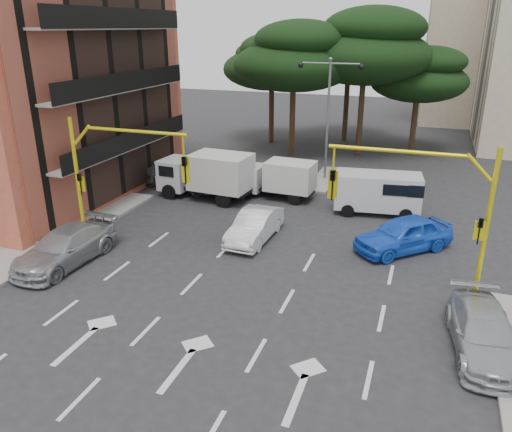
# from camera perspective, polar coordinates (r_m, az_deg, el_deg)

# --- Properties ---
(ground) EXTENTS (120.00, 120.00, 0.00)m
(ground) POSITION_cam_1_polar(r_m,az_deg,el_deg) (19.69, -2.09, -8.71)
(ground) COLOR #28282B
(ground) RESTS_ON ground
(median_strip) EXTENTS (1.40, 6.00, 0.15)m
(median_strip) POSITION_cam_1_polar(r_m,az_deg,el_deg) (33.92, 7.84, 4.19)
(median_strip) COLOR gray
(median_strip) RESTS_ON ground
(apartment_orange) EXTENTS (15.19, 16.15, 13.70)m
(apartment_orange) POSITION_cam_1_polar(r_m,az_deg,el_deg) (34.21, -26.81, 13.95)
(apartment_orange) COLOR #AF5037
(apartment_orange) RESTS_ON ground
(apartment_beige_far) EXTENTS (16.20, 12.15, 16.70)m
(apartment_beige_far) POSITION_cam_1_polar(r_m,az_deg,el_deg) (60.27, 27.06, 17.48)
(apartment_beige_far) COLOR #C4AE93
(apartment_beige_far) RESTS_ON ground
(pine_left_near) EXTENTS (9.15, 9.15, 10.23)m
(pine_left_near) POSITION_cam_1_polar(r_m,az_deg,el_deg) (39.28, 4.42, 17.77)
(pine_left_near) COLOR #382616
(pine_left_near) RESTS_ON ground
(pine_center) EXTENTS (9.98, 9.98, 11.16)m
(pine_center) POSITION_cam_1_polar(r_m,az_deg,el_deg) (40.22, 12.50, 18.42)
(pine_center) COLOR #382616
(pine_center) RESTS_ON ground
(pine_left_far) EXTENTS (8.32, 8.32, 9.30)m
(pine_left_far) POSITION_cam_1_polar(r_m,az_deg,el_deg) (44.00, 1.89, 17.24)
(pine_left_far) COLOR #382616
(pine_left_far) RESTS_ON ground
(pine_right) EXTENTS (7.49, 7.49, 8.37)m
(pine_right) POSITION_cam_1_polar(r_m,az_deg,el_deg) (42.01, 18.25, 15.13)
(pine_right) COLOR #382616
(pine_right) RESTS_ON ground
(pine_back) EXTENTS (9.15, 9.15, 10.23)m
(pine_back) POSITION_cam_1_polar(r_m,az_deg,el_deg) (45.49, 10.71, 17.91)
(pine_back) COLOR #382616
(pine_back) RESTS_ON ground
(signal_mast_right) EXTENTS (5.79, 0.37, 6.00)m
(signal_mast_right) POSITION_cam_1_polar(r_m,az_deg,el_deg) (18.82, 19.79, 1.55)
(signal_mast_right) COLOR yellow
(signal_mast_right) RESTS_ON ground
(signal_mast_left) EXTENTS (5.79, 0.37, 6.00)m
(signal_mast_left) POSITION_cam_1_polar(r_m,az_deg,el_deg) (22.96, -16.42, 5.31)
(signal_mast_left) COLOR yellow
(signal_mast_left) RESTS_ON ground
(street_lamp_center) EXTENTS (4.16, 0.36, 7.77)m
(street_lamp_center) POSITION_cam_1_polar(r_m,az_deg,el_deg) (32.80, 8.31, 13.18)
(street_lamp_center) COLOR slate
(street_lamp_center) RESTS_ON median_strip
(car_white_hatch) EXTENTS (1.69, 4.42, 1.44)m
(car_white_hatch) POSITION_cam_1_polar(r_m,az_deg,el_deg) (23.99, -0.14, -1.14)
(car_white_hatch) COLOR silver
(car_white_hatch) RESTS_ON ground
(car_blue_compact) EXTENTS (4.71, 4.64, 1.61)m
(car_blue_compact) POSITION_cam_1_polar(r_m,az_deg,el_deg) (23.80, 16.51, -2.01)
(car_blue_compact) COLOR blue
(car_blue_compact) RESTS_ON ground
(car_silver_wagon) EXTENTS (2.41, 5.33, 1.52)m
(car_silver_wagon) POSITION_cam_1_polar(r_m,az_deg,el_deg) (23.17, -20.99, -3.34)
(car_silver_wagon) COLOR #9CA0A4
(car_silver_wagon) RESTS_ON ground
(car_silver_cross_a) EXTENTS (6.36, 3.84, 1.65)m
(car_silver_cross_a) POSITION_cam_1_polar(r_m,az_deg,el_deg) (32.19, -7.93, 4.66)
(car_silver_cross_a) COLOR #97989E
(car_silver_cross_a) RESTS_ON ground
(car_silver_cross_b) EXTENTS (3.84, 2.14, 1.24)m
(car_silver_cross_b) POSITION_cam_1_polar(r_m,az_deg,el_deg) (31.83, 0.76, 4.29)
(car_silver_cross_b) COLOR #94979C
(car_silver_cross_b) RESTS_ON ground
(car_silver_parked) EXTENTS (2.44, 4.87, 1.36)m
(car_silver_parked) POSITION_cam_1_polar(r_m,az_deg,el_deg) (17.65, 24.61, -12.07)
(car_silver_parked) COLOR #ACAFB5
(car_silver_parked) RESTS_ON ground
(van_white) EXTENTS (4.79, 2.63, 2.28)m
(van_white) POSITION_cam_1_polar(r_m,az_deg,el_deg) (28.15, 13.71, 2.55)
(van_white) COLOR silver
(van_white) RESTS_ON ground
(box_truck_a) EXTENTS (5.83, 2.79, 2.79)m
(box_truck_a) POSITION_cam_1_polar(r_m,az_deg,el_deg) (29.86, -5.77, 4.61)
(box_truck_a) COLOR silver
(box_truck_a) RESTS_ON ground
(box_truck_b) EXTENTS (4.75, 2.18, 2.29)m
(box_truck_b) POSITION_cam_1_polar(r_m,az_deg,el_deg) (29.90, 2.38, 4.22)
(box_truck_b) COLOR silver
(box_truck_b) RESTS_ON ground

